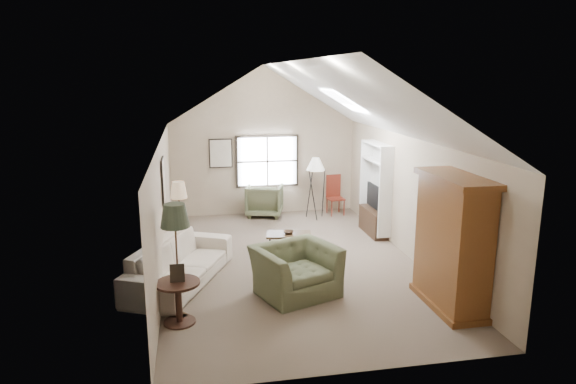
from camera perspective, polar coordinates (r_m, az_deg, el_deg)
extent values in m
cube|color=#705F50|center=(10.54, 0.41, -7.92)|extent=(5.00, 8.00, 0.01)
cube|color=tan|center=(14.02, -2.74, 2.64)|extent=(5.00, 0.01, 2.50)
cube|color=tan|center=(6.48, 7.37, -9.91)|extent=(5.00, 0.01, 2.50)
cube|color=tan|center=(10.00, -13.79, -1.94)|extent=(0.01, 8.00, 2.50)
cube|color=tan|center=(10.91, 13.41, -0.68)|extent=(0.01, 8.00, 2.50)
cube|color=black|center=(13.96, -2.32, 3.44)|extent=(1.72, 0.08, 1.42)
cube|color=black|center=(10.18, -13.69, 1.22)|extent=(0.68, 0.04, 0.88)
cube|color=black|center=(13.81, -7.49, 4.28)|extent=(0.62, 0.04, 0.78)
cube|color=brown|center=(8.75, 17.81, -5.37)|extent=(0.60, 1.50, 2.20)
cube|color=white|center=(12.32, 9.70, 0.55)|extent=(0.32, 1.30, 2.10)
cube|color=#382316|center=(12.52, 9.47, -3.26)|extent=(0.34, 1.18, 0.60)
cube|color=black|center=(12.36, 9.58, -0.49)|extent=(0.05, 0.90, 0.55)
imported|color=#F1E2D0|center=(9.68, -11.89, -7.66)|extent=(2.07, 2.90, 0.79)
imported|color=#555A3F|center=(9.00, 0.86, -8.73)|extent=(1.65, 1.55, 0.86)
imported|color=#646849|center=(13.90, -2.61, -0.88)|extent=(1.16, 1.17, 0.87)
cube|color=#3C2B18|center=(10.92, 0.08, -5.83)|extent=(1.01, 0.68, 0.48)
imported|color=#3C2618|center=(10.84, 0.08, -4.50)|extent=(0.26, 0.26, 0.05)
cylinder|color=#351D15|center=(8.22, -12.05, -11.91)|extent=(0.90, 0.90, 0.68)
cube|color=maroon|center=(14.03, 5.32, -0.35)|extent=(0.46, 0.46, 1.08)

